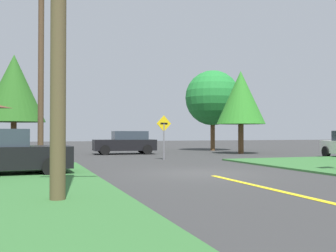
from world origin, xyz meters
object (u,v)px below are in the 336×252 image
Objects in this scene: utility_pole_mid at (41,70)px; oak_tree_left at (241,98)px; pine_tree_center at (14,88)px; parked_car_near_building at (1,153)px; oak_tree_right at (213,98)px; car_approaching_junction at (126,143)px; direction_sign at (164,132)px.

oak_tree_left is at bearing 19.13° from utility_pole_mid.
oak_tree_left is 17.35m from pine_tree_center.
oak_tree_left is (15.36, 10.61, 3.23)m from parked_car_near_building.
oak_tree_left is 0.79× the size of pine_tree_center.
oak_tree_right is at bearing 86.81° from oak_tree_left.
utility_pole_mid is 1.50× the size of oak_tree_left.
car_approaching_junction is 0.49× the size of utility_pole_mid.
car_approaching_junction is at bearing 165.19° from oak_tree_left.
oak_tree_left is (13.91, 4.82, -0.59)m from utility_pole_mid.
direction_sign is 8.95m from oak_tree_left.
oak_tree_left is at bearing -25.94° from pine_tree_center.
car_approaching_junction is 10.22m from pine_tree_center.
car_approaching_junction and parked_car_near_building have the same top height.
direction_sign is 0.41× the size of oak_tree_left.
direction_sign reaches higher than parked_car_near_building.
pine_tree_center is at bearing 171.83° from oak_tree_right.
direction_sign is at bearing 35.22° from parked_car_near_building.
car_approaching_junction is 9.61m from oak_tree_right.
parked_car_near_building is at bearing 62.77° from car_approaching_junction.
utility_pole_mid reaches higher than oak_tree_left.
pine_tree_center is (-8.22, 12.01, 3.42)m from direction_sign.
oak_tree_left is at bearing 31.07° from direction_sign.
car_approaching_junction is 0.73× the size of oak_tree_left.
parked_car_near_building is 22.62m from oak_tree_right.
oak_tree_left reaches higher than parked_car_near_building.
car_approaching_junction is at bearing 95.58° from direction_sign.
parked_car_near_building is 0.76× the size of oak_tree_left.
direction_sign is at bearing -128.18° from oak_tree_right.
pine_tree_center is (-1.67, 12.40, 0.33)m from utility_pole_mid.
oak_tree_right is at bearing 35.48° from utility_pole_mid.
pine_tree_center is (-15.58, 7.58, 0.92)m from oak_tree_left.
direction_sign is 0.36× the size of oak_tree_right.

